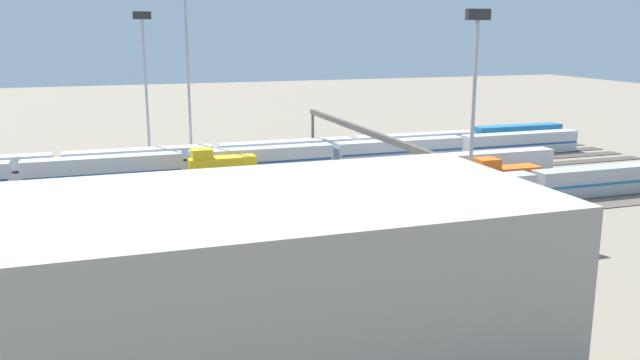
{
  "coord_description": "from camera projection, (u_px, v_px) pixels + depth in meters",
  "views": [
    {
      "loc": [
        20.83,
        87.02,
        22.25
      ],
      "look_at": [
        -7.12,
        4.35,
        2.5
      ],
      "focal_mm": 37.33,
      "sensor_mm": 36.0,
      "label": 1
    }
  ],
  "objects": [
    {
      "name": "light_mast_1",
      "position": [
        474.0,
        89.0,
        73.68
      ],
      "size": [
        2.8,
        0.7,
        24.47
      ],
      "color": "#9EA0A5",
      "rests_on": "ground_plane"
    },
    {
      "name": "track_bed_4",
      "position": [
        261.0,
        194.0,
        91.81
      ],
      "size": [
        140.0,
        2.8,
        0.12
      ],
      "primitive_type": "cube",
      "color": "#4C443D",
      "rests_on": "ground_plane"
    },
    {
      "name": "train_on_track_4",
      "position": [
        414.0,
        169.0,
        98.67
      ],
      "size": [
        47.2,
        3.0,
        3.8
      ],
      "color": "silver",
      "rests_on": "ground_plane"
    },
    {
      "name": "light_mast_0",
      "position": [
        187.0,
        48.0,
        107.25
      ],
      "size": [
        2.8,
        0.7,
        30.86
      ],
      "color": "#9EA0A5",
      "rests_on": "ground_plane"
    },
    {
      "name": "signal_gantry",
      "position": [
        361.0,
        134.0,
        94.7
      ],
      "size": [
        0.7,
        45.0,
        8.8
      ],
      "color": "#4C4742",
      "rests_on": "ground_plane"
    },
    {
      "name": "track_bed_1",
      "position": [
        239.0,
        173.0,
        105.67
      ],
      "size": [
        140.0,
        2.8,
        0.12
      ],
      "primitive_type": "cube",
      "color": "#3D3833",
      "rests_on": "ground_plane"
    },
    {
      "name": "track_bed_8",
      "position": [
        304.0,
        236.0,
        73.33
      ],
      "size": [
        140.0,
        2.8,
        0.12
      ],
      "primitive_type": "cube",
      "color": "#4C443D",
      "rests_on": "ground_plane"
    },
    {
      "name": "ground_plane",
      "position": [
        261.0,
        195.0,
        91.82
      ],
      "size": [
        400.0,
        400.0,
        0.0
      ],
      "primitive_type": "plane",
      "color": "#756B5B"
    },
    {
      "name": "maintenance_shed",
      "position": [
        191.0,
        296.0,
        41.27
      ],
      "size": [
        45.54,
        18.41,
        12.23
      ],
      "primitive_type": "cube",
      "color": "#9E9389",
      "rests_on": "ground_plane"
    },
    {
      "name": "train_on_track_7",
      "position": [
        267.0,
        210.0,
        76.6
      ],
      "size": [
        119.8,
        3.06,
        3.8
      ],
      "color": "#A8AAB2",
      "rests_on": "ground_plane"
    },
    {
      "name": "track_bed_2",
      "position": [
        246.0,
        179.0,
        101.05
      ],
      "size": [
        140.0,
        2.8,
        0.12
      ],
      "primitive_type": "cube",
      "color": "#3D3833",
      "rests_on": "ground_plane"
    },
    {
      "name": "track_bed_0",
      "position": [
        232.0,
        167.0,
        110.29
      ],
      "size": [
        140.0,
        2.8,
        0.12
      ],
      "primitive_type": "cube",
      "color": "#4C443D",
      "rests_on": "ground_plane"
    },
    {
      "name": "light_mast_2",
      "position": [
        145.0,
        69.0,
        105.7
      ],
      "size": [
        2.8,
        0.7,
        25.06
      ],
      "color": "#9EA0A5",
      "rests_on": "ground_plane"
    },
    {
      "name": "track_bed_7",
      "position": [
        292.0,
        223.0,
        77.95
      ],
      "size": [
        140.0,
        2.8,
        0.12
      ],
      "primitive_type": "cube",
      "color": "#4C443D",
      "rests_on": "ground_plane"
    },
    {
      "name": "train_on_track_1",
      "position": [
        262.0,
        159.0,
        106.46
      ],
      "size": [
        119.8,
        3.06,
        3.8
      ],
      "color": "silver",
      "rests_on": "ground_plane"
    },
    {
      "name": "train_on_track_0",
      "position": [
        203.0,
        157.0,
        108.33
      ],
      "size": [
        139.0,
        3.06,
        4.4
      ],
      "color": "#1E6B9E",
      "rests_on": "ground_plane"
    },
    {
      "name": "track_bed_6",
      "position": [
        280.0,
        213.0,
        82.57
      ],
      "size": [
        140.0,
        2.8,
        0.12
      ],
      "primitive_type": "cube",
      "color": "#4C443D",
      "rests_on": "ground_plane"
    },
    {
      "name": "track_bed_5",
      "position": [
        270.0,
        203.0,
        87.19
      ],
      "size": [
        140.0,
        2.8,
        0.12
      ],
      "primitive_type": "cube",
      "color": "#3D3833",
      "rests_on": "ground_plane"
    },
    {
      "name": "train_on_track_6",
      "position": [
        503.0,
        178.0,
        92.11
      ],
      "size": [
        10.0,
        3.0,
        5.0
      ],
      "color": "#D85914",
      "rests_on": "ground_plane"
    },
    {
      "name": "train_on_track_8",
      "position": [
        382.0,
        210.0,
        75.78
      ],
      "size": [
        10.0,
        3.0,
        5.0
      ],
      "color": "gold",
      "rests_on": "ground_plane"
    },
    {
      "name": "track_bed_3",
      "position": [
        253.0,
        186.0,
        96.43
      ],
      "size": [
        140.0,
        2.8,
        0.12
      ],
      "primitive_type": "cube",
      "color": "#3D3833",
      "rests_on": "ground_plane"
    },
    {
      "name": "train_on_track_2",
      "position": [
        220.0,
        167.0,
        99.41
      ],
      "size": [
        10.0,
        3.0,
        5.0
      ],
      "color": "gold",
      "rests_on": "ground_plane"
    }
  ]
}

